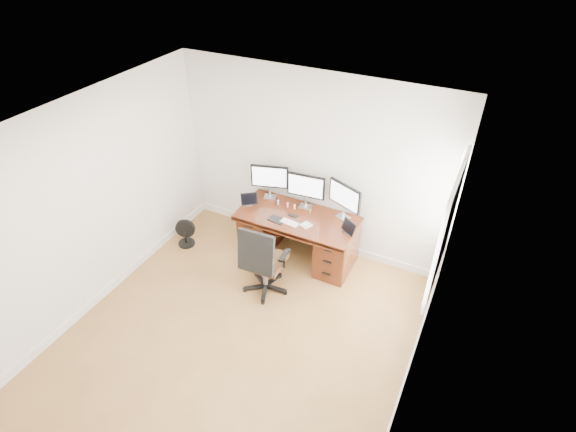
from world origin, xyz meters
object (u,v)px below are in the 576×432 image
at_px(desk, 298,235).
at_px(keyboard, 290,223).
at_px(monitor_center, 306,187).
at_px(office_chair, 263,271).
at_px(floor_fan, 185,233).

height_order(desk, keyboard, keyboard).
bearing_deg(desk, monitor_center, 89.97).
xyz_separation_m(office_chair, monitor_center, (0.10, 1.10, 0.72)).
distance_m(office_chair, floor_fan, 1.61).
bearing_deg(floor_fan, desk, -7.38).
xyz_separation_m(floor_fan, keyboard, (1.64, 0.29, 0.54)).
bearing_deg(office_chair, monitor_center, 81.67).
distance_m(desk, office_chair, 0.87).
bearing_deg(office_chair, keyboard, 80.57).
relative_size(desk, floor_fan, 3.87).
distance_m(office_chair, monitor_center, 1.32).
distance_m(floor_fan, keyboard, 1.75).
xyz_separation_m(desk, keyboard, (-0.03, -0.22, 0.36)).
relative_size(desk, keyboard, 6.61).
bearing_deg(monitor_center, desk, -95.22).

